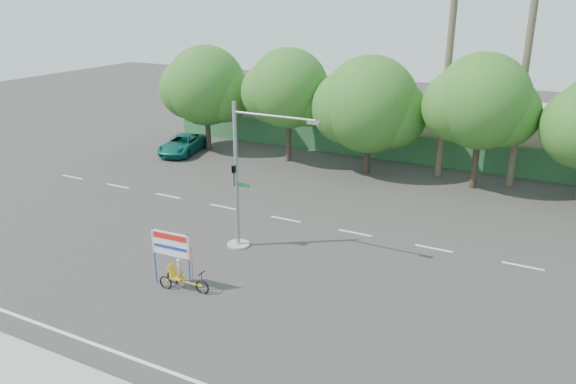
% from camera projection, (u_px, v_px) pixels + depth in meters
% --- Properties ---
extents(ground, '(120.00, 120.00, 0.00)m').
position_uv_depth(ground, '(238.00, 295.00, 22.74)').
color(ground, '#33302D').
rests_on(ground, ground).
extents(fence, '(38.00, 0.08, 2.00)m').
position_uv_depth(fence, '(397.00, 148.00, 40.40)').
color(fence, '#336B3D').
rests_on(fence, ground).
extents(building_left, '(12.00, 8.00, 4.00)m').
position_uv_depth(building_left, '(300.00, 110.00, 48.15)').
color(building_left, beige).
rests_on(building_left, ground).
extents(building_right, '(14.00, 8.00, 3.60)m').
position_uv_depth(building_right, '(524.00, 136.00, 40.43)').
color(building_right, beige).
rests_on(building_right, ground).
extents(tree_far_left, '(7.14, 6.00, 7.96)m').
position_uv_depth(tree_far_left, '(205.00, 88.00, 42.28)').
color(tree_far_left, '#473828').
rests_on(tree_far_left, ground).
extents(tree_left, '(6.66, 5.60, 8.07)m').
position_uv_depth(tree_left, '(288.00, 91.00, 39.16)').
color(tree_left, '#473828').
rests_on(tree_left, ground).
extents(tree_center, '(7.62, 6.40, 7.85)m').
position_uv_depth(tree_center, '(369.00, 107.00, 36.76)').
color(tree_center, '#473828').
rests_on(tree_center, ground).
extents(tree_right, '(6.90, 5.80, 8.36)m').
position_uv_depth(tree_right, '(481.00, 105.00, 33.47)').
color(tree_right, '#473828').
rests_on(tree_right, ground).
extents(palm_tall, '(3.73, 3.79, 17.45)m').
position_uv_depth(palm_tall, '(533.00, 13.00, 32.09)').
color(palm_tall, '#70604C').
rests_on(palm_tall, ground).
extents(palm_short, '(3.73, 3.79, 14.45)m').
position_uv_depth(palm_short, '(451.00, 39.00, 34.57)').
color(palm_short, '#70604C').
rests_on(palm_short, ground).
extents(traffic_signal, '(4.72, 1.10, 7.00)m').
position_uv_depth(traffic_signal, '(242.00, 190.00, 26.05)').
color(traffic_signal, gray).
rests_on(traffic_signal, ground).
extents(trike_billboard, '(2.63, 0.63, 2.58)m').
position_uv_depth(trike_billboard, '(177.00, 265.00, 22.95)').
color(trike_billboard, black).
rests_on(trike_billboard, ground).
extents(pickup_truck, '(3.39, 5.40, 1.39)m').
position_uv_depth(pickup_truck, '(182.00, 144.00, 42.55)').
color(pickup_truck, '#0D5F55').
rests_on(pickup_truck, ground).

